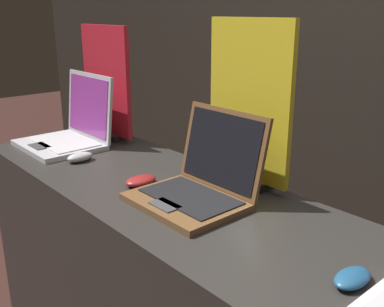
# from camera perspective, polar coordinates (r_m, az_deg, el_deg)

# --- Properties ---
(laptop_front) EXTENTS (0.35, 0.31, 0.30)m
(laptop_front) POSITION_cam_1_polar(r_m,az_deg,el_deg) (1.98, -15.12, 3.00)
(laptop_front) COLOR #B7B7BC
(laptop_front) RESTS_ON display_counter
(mouse_front) EXTENTS (0.06, 0.10, 0.04)m
(mouse_front) POSITION_cam_1_polar(r_m,az_deg,el_deg) (1.76, -14.04, -0.44)
(mouse_front) COLOR #B2B2B7
(mouse_front) RESTS_ON display_counter
(promo_stand_front) EXTENTS (0.35, 0.07, 0.49)m
(promo_stand_front) POSITION_cam_1_polar(r_m,az_deg,el_deg) (2.03, -10.82, 8.51)
(promo_stand_front) COLOR black
(promo_stand_front) RESTS_ON display_counter
(laptop_middle) EXTENTS (0.33, 0.31, 0.27)m
(laptop_middle) POSITION_cam_1_polar(r_m,az_deg,el_deg) (1.35, 1.04, -3.46)
(laptop_middle) COLOR brown
(laptop_middle) RESTS_ON display_counter
(mouse_middle) EXTENTS (0.07, 0.11, 0.03)m
(mouse_middle) POSITION_cam_1_polar(r_m,az_deg,el_deg) (1.49, -6.49, -3.44)
(mouse_middle) COLOR maroon
(mouse_middle) RESTS_ON display_counter
(promo_stand_middle) EXTENTS (0.33, 0.07, 0.53)m
(promo_stand_middle) POSITION_cam_1_polar(r_m,az_deg,el_deg) (1.44, 7.22, 5.74)
(promo_stand_middle) COLOR black
(promo_stand_middle) RESTS_ON display_counter
(mouse_back) EXTENTS (0.06, 0.11, 0.03)m
(mouse_back) POSITION_cam_1_polar(r_m,az_deg,el_deg) (1.04, 19.70, -14.66)
(mouse_back) COLOR navy
(mouse_back) RESTS_ON display_counter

